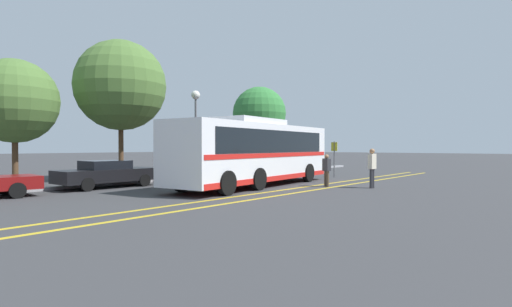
# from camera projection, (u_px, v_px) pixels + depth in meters

# --- Properties ---
(ground_plane) EXTENTS (220.00, 220.00, 0.00)m
(ground_plane) POSITION_uv_depth(u_px,v_px,m) (252.00, 186.00, 19.66)
(ground_plane) COLOR #38383A
(lane_strip_0) EXTENTS (31.09, 0.20, 0.01)m
(lane_strip_0) POSITION_uv_depth(u_px,v_px,m) (292.00, 189.00, 18.44)
(lane_strip_0) COLOR gold
(lane_strip_0) RESTS_ON ground_plane
(lane_strip_1) EXTENTS (31.09, 0.20, 0.01)m
(lane_strip_1) POSITION_uv_depth(u_px,v_px,m) (312.00, 190.00, 17.74)
(lane_strip_1) COLOR gold
(lane_strip_1) RESTS_ON ground_plane
(curb_strip) EXTENTS (39.09, 0.36, 0.15)m
(curb_strip) POSITION_uv_depth(u_px,v_px,m) (182.00, 178.00, 23.54)
(curb_strip) COLOR #99999E
(curb_strip) RESTS_ON ground_plane
(transit_bus) EXTENTS (11.60, 3.90, 3.31)m
(transit_bus) POSITION_uv_depth(u_px,v_px,m) (256.00, 151.00, 19.82)
(transit_bus) COLOR silver
(transit_bus) RESTS_ON ground_plane
(parked_car_1) EXTENTS (4.72, 1.93, 1.29)m
(parked_car_1) POSITION_uv_depth(u_px,v_px,m) (107.00, 173.00, 18.95)
(parked_car_1) COLOR black
(parked_car_1) RESTS_ON ground_plane
(parked_car_2) EXTENTS (4.37, 1.86, 1.42)m
(parked_car_2) POSITION_uv_depth(u_px,v_px,m) (197.00, 168.00, 23.20)
(parked_car_2) COLOR maroon
(parked_car_2) RESTS_ON ground_plane
(pedestrian_0) EXTENTS (0.44, 0.25, 1.86)m
(pedestrian_0) POSITION_uv_depth(u_px,v_px,m) (372.00, 165.00, 18.68)
(pedestrian_0) COLOR #2D2D33
(pedestrian_0) RESTS_ON ground_plane
(pedestrian_1) EXTENTS (0.37, 0.47, 1.57)m
(pedestrian_1) POSITION_uv_depth(u_px,v_px,m) (327.00, 168.00, 19.39)
(pedestrian_1) COLOR brown
(pedestrian_1) RESTS_ON ground_plane
(bus_stop_sign) EXTENTS (0.08, 0.40, 2.28)m
(bus_stop_sign) POSITION_uv_depth(u_px,v_px,m) (334.00, 155.00, 25.28)
(bus_stop_sign) COLOR #59595E
(bus_stop_sign) RESTS_ON ground_plane
(street_lamp) EXTENTS (0.58, 0.58, 5.63)m
(street_lamp) POSITION_uv_depth(u_px,v_px,m) (196.00, 109.00, 26.16)
(street_lamp) COLOR #59595E
(street_lamp) RESTS_ON ground_plane
(tree_1) EXTENTS (4.52, 4.52, 7.01)m
(tree_1) POSITION_uv_depth(u_px,v_px,m) (259.00, 114.00, 33.78)
(tree_1) COLOR #513823
(tree_1) RESTS_ON ground_plane
(tree_2) EXTENTS (5.18, 5.18, 8.06)m
(tree_2) POSITION_uv_depth(u_px,v_px,m) (121.00, 86.00, 22.98)
(tree_2) COLOR #513823
(tree_2) RESTS_ON ground_plane
(tree_3) EXTENTS (4.15, 4.15, 6.28)m
(tree_3) POSITION_uv_depth(u_px,v_px,m) (15.00, 101.00, 19.69)
(tree_3) COLOR #513823
(tree_3) RESTS_ON ground_plane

